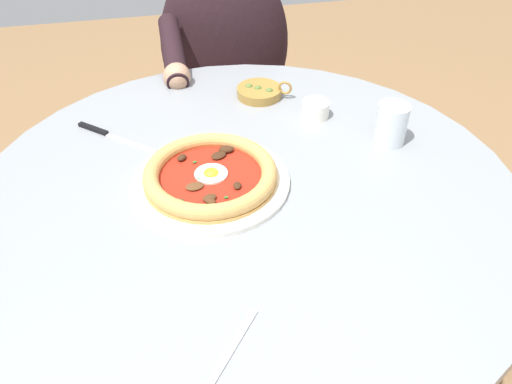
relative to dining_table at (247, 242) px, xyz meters
The scene contains 9 objects.
dining_table is the anchor object (origin of this frame).
pizza_on_plate 0.18m from the dining_table, 18.31° to the right, with size 0.30×0.30×0.04m.
water_glass 0.38m from the dining_table, 165.78° to the right, with size 0.07×0.07×0.09m.
steak_knife 0.39m from the dining_table, 42.49° to the right, with size 0.16×0.15×0.01m.
ramekin_capers 0.34m from the dining_table, 133.39° to the right, with size 0.06×0.06×0.04m.
olive_pan 0.39m from the dining_table, 106.92° to the right, with size 0.13×0.11×0.05m.
fork_utensil 0.40m from the dining_table, 74.21° to the left, with size 0.12×0.14×0.00m.
diner_person 0.74m from the dining_table, 96.31° to the right, with size 0.41×0.49×1.15m.
cafe_chair_diner 0.88m from the dining_table, 96.44° to the right, with size 0.44×0.44×0.90m.
Camera 1 is at (0.15, 0.75, 1.36)m, focal length 35.96 mm.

